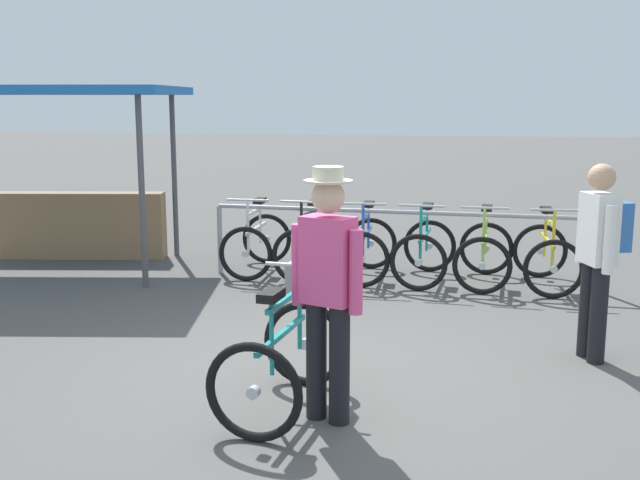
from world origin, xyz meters
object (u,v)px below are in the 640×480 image
(person_with_featured_bike, at_px, (328,285))
(pedestrian_with_backpack, at_px, (599,249))
(featured_bicycle, at_px, (288,339))
(racked_bike_teal, at_px, (424,251))
(racked_bike_black, at_px, (311,245))
(racked_bike_lime, at_px, (484,253))
(racked_bike_white, at_px, (257,243))
(racked_bike_blue, at_px, (367,248))
(market_stall, at_px, (64,158))
(racked_bike_yellow, at_px, (547,256))

(person_with_featured_bike, height_order, pedestrian_with_backpack, person_with_featured_bike)
(featured_bicycle, bearing_deg, racked_bike_teal, 78.54)
(racked_bike_black, distance_m, racked_bike_teal, 1.40)
(featured_bicycle, height_order, pedestrian_with_backpack, pedestrian_with_backpack)
(racked_bike_lime, bearing_deg, person_with_featured_bike, -105.90)
(pedestrian_with_backpack, bearing_deg, racked_bike_teal, 120.39)
(racked_bike_teal, bearing_deg, pedestrian_with_backpack, -59.61)
(racked_bike_white, xyz_separation_m, racked_bike_blue, (1.40, -0.09, 0.00))
(person_with_featured_bike, bearing_deg, featured_bicycle, 145.74)
(racked_bike_teal, distance_m, market_stall, 4.75)
(racked_bike_lime, distance_m, racked_bike_yellow, 0.70)
(racked_bike_white, xyz_separation_m, racked_bike_teal, (2.10, -0.14, 0.00))
(racked_bike_white, relative_size, racked_bike_blue, 1.01)
(racked_bike_white, bearing_deg, racked_bike_lime, -3.70)
(racked_bike_black, xyz_separation_m, racked_bike_yellow, (2.79, -0.18, 0.00))
(racked_bike_lime, height_order, market_stall, market_stall)
(racked_bike_teal, bearing_deg, market_stall, 178.20)
(racked_bike_black, height_order, person_with_featured_bike, person_with_featured_bike)
(featured_bicycle, bearing_deg, market_stall, 133.06)
(racked_bike_yellow, distance_m, person_with_featured_bike, 4.54)
(person_with_featured_bike, xyz_separation_m, pedestrian_with_backpack, (1.99, 1.61, -0.01))
(racked_bike_black, bearing_deg, racked_bike_yellow, -3.70)
(featured_bicycle, bearing_deg, person_with_featured_bike, -34.26)
(racked_bike_yellow, bearing_deg, racked_bike_white, 176.30)
(person_with_featured_bike, bearing_deg, racked_bike_yellow, 65.35)
(racked_bike_black, bearing_deg, person_with_featured_bike, -77.87)
(racked_bike_teal, distance_m, featured_bicycle, 4.04)
(racked_bike_white, relative_size, person_with_featured_bike, 0.64)
(person_with_featured_bike, distance_m, pedestrian_with_backpack, 2.56)
(racked_bike_teal, bearing_deg, racked_bike_lime, -3.70)
(racked_bike_black, relative_size, pedestrian_with_backpack, 0.71)
(racked_bike_white, xyz_separation_m, pedestrian_with_backpack, (3.60, -2.71, 0.57))
(pedestrian_with_backpack, distance_m, market_stall, 6.74)
(racked_bike_black, relative_size, racked_bike_yellow, 1.05)
(racked_bike_lime, bearing_deg, pedestrian_with_backpack, -72.23)
(racked_bike_teal, height_order, racked_bike_yellow, same)
(racked_bike_lime, relative_size, racked_bike_yellow, 1.05)
(racked_bike_yellow, bearing_deg, featured_bicycle, -119.62)
(racked_bike_white, relative_size, racked_bike_yellow, 0.99)
(racked_bike_white, relative_size, featured_bicycle, 0.89)
(racked_bike_yellow, xyz_separation_m, featured_bicycle, (-2.20, -3.87, 0.12))
(racked_bike_yellow, bearing_deg, market_stall, 177.76)
(racked_bike_black, bearing_deg, market_stall, 179.02)
(racked_bike_black, xyz_separation_m, pedestrian_with_backpack, (2.91, -2.66, 0.57))
(racked_bike_lime, height_order, racked_bike_yellow, same)
(racked_bike_teal, xyz_separation_m, featured_bicycle, (-0.80, -3.96, 0.12))
(racked_bike_lime, height_order, person_with_featured_bike, person_with_featured_bike)
(racked_bike_teal, relative_size, racked_bike_yellow, 1.03)
(racked_bike_white, bearing_deg, racked_bike_yellow, -3.70)
(racked_bike_black, xyz_separation_m, racked_bike_blue, (0.70, -0.05, 0.00))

